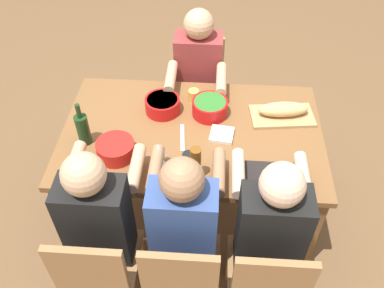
{
  "coord_description": "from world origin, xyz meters",
  "views": [
    {
      "loc": [
        -0.12,
        1.85,
        2.51
      ],
      "look_at": [
        0.0,
        0.0,
        0.63
      ],
      "focal_mm": 38.65,
      "sensor_mm": 36.0,
      "label": 1
    }
  ],
  "objects_px": {
    "serving_bowl_greens": "(210,107)",
    "wine_bottle": "(83,129)",
    "serving_bowl_fruit": "(116,148)",
    "cup_near_center": "(194,95)",
    "cutting_board": "(282,116)",
    "chair_near_center": "(199,84)",
    "chair_far_left": "(266,280)",
    "diner_near_center": "(198,76)",
    "wine_glass": "(159,151)",
    "diner_far_center": "(184,222)",
    "dining_table": "(192,141)",
    "beer_bottle": "(196,164)",
    "bread_loaf": "(283,109)",
    "chair_far_right": "(98,269)",
    "diner_far_right": "(100,217)",
    "chair_far_center": "(182,275)",
    "serving_bowl_salad": "(162,104)",
    "cup_far_center": "(189,160)",
    "napkin_stack": "(222,135)",
    "diner_far_left": "(270,227)"
  },
  "relations": [
    {
      "from": "diner_far_right",
      "to": "chair_far_left",
      "type": "distance_m",
      "value": 0.93
    },
    {
      "from": "chair_near_center",
      "to": "chair_far_left",
      "type": "height_order",
      "value": "same"
    },
    {
      "from": "serving_bowl_salad",
      "to": "wine_bottle",
      "type": "relative_size",
      "value": 0.77
    },
    {
      "from": "diner_far_center",
      "to": "diner_far_right",
      "type": "distance_m",
      "value": 0.44
    },
    {
      "from": "diner_near_center",
      "to": "beer_bottle",
      "type": "height_order",
      "value": "diner_near_center"
    },
    {
      "from": "diner_far_left",
      "to": "napkin_stack",
      "type": "bearing_deg",
      "value": -67.03
    },
    {
      "from": "serving_bowl_greens",
      "to": "diner_far_right",
      "type": "bearing_deg",
      "value": 56.09
    },
    {
      "from": "serving_bowl_fruit",
      "to": "cup_near_center",
      "type": "xyz_separation_m",
      "value": [
        -0.42,
        -0.53,
        -0.02
      ]
    },
    {
      "from": "diner_far_right",
      "to": "serving_bowl_salad",
      "type": "height_order",
      "value": "diner_far_right"
    },
    {
      "from": "dining_table",
      "to": "napkin_stack",
      "type": "bearing_deg",
      "value": 171.32
    },
    {
      "from": "serving_bowl_fruit",
      "to": "cup_near_center",
      "type": "bearing_deg",
      "value": -128.01
    },
    {
      "from": "chair_far_center",
      "to": "wine_bottle",
      "type": "bearing_deg",
      "value": -47.47
    },
    {
      "from": "cup_near_center",
      "to": "chair_near_center",
      "type": "bearing_deg",
      "value": -91.04
    },
    {
      "from": "serving_bowl_fruit",
      "to": "wine_bottle",
      "type": "bearing_deg",
      "value": -25.21
    },
    {
      "from": "diner_far_left",
      "to": "napkin_stack",
      "type": "relative_size",
      "value": 8.57
    },
    {
      "from": "wine_bottle",
      "to": "cup_far_center",
      "type": "relative_size",
      "value": 3.35
    },
    {
      "from": "chair_far_center",
      "to": "beer_bottle",
      "type": "relative_size",
      "value": 3.86
    },
    {
      "from": "dining_table",
      "to": "serving_bowl_fruit",
      "type": "distance_m",
      "value": 0.5
    },
    {
      "from": "diner_far_center",
      "to": "cup_near_center",
      "type": "relative_size",
      "value": 14.84
    },
    {
      "from": "chair_far_center",
      "to": "cup_near_center",
      "type": "bearing_deg",
      "value": -89.52
    },
    {
      "from": "serving_bowl_greens",
      "to": "wine_bottle",
      "type": "relative_size",
      "value": 0.79
    },
    {
      "from": "chair_far_center",
      "to": "serving_bowl_greens",
      "type": "distance_m",
      "value": 1.05
    },
    {
      "from": "chair_far_center",
      "to": "bread_loaf",
      "type": "bearing_deg",
      "value": -119.68
    },
    {
      "from": "serving_bowl_greens",
      "to": "bread_loaf",
      "type": "bearing_deg",
      "value": 179.85
    },
    {
      "from": "serving_bowl_greens",
      "to": "cutting_board",
      "type": "relative_size",
      "value": 0.57
    },
    {
      "from": "serving_bowl_fruit",
      "to": "cutting_board",
      "type": "xyz_separation_m",
      "value": [
        -0.99,
        -0.4,
        -0.05
      ]
    },
    {
      "from": "beer_bottle",
      "to": "napkin_stack",
      "type": "xyz_separation_m",
      "value": [
        -0.14,
        -0.34,
        -0.1
      ]
    },
    {
      "from": "diner_far_left",
      "to": "serving_bowl_greens",
      "type": "xyz_separation_m",
      "value": [
        0.34,
        -0.81,
        0.1
      ]
    },
    {
      "from": "serving_bowl_salad",
      "to": "serving_bowl_fruit",
      "type": "height_order",
      "value": "same"
    },
    {
      "from": "cutting_board",
      "to": "wine_glass",
      "type": "height_order",
      "value": "wine_glass"
    },
    {
      "from": "serving_bowl_greens",
      "to": "napkin_stack",
      "type": "xyz_separation_m",
      "value": [
        -0.08,
        0.2,
        -0.05
      ]
    },
    {
      "from": "bread_loaf",
      "to": "cup_near_center",
      "type": "relative_size",
      "value": 3.96
    },
    {
      "from": "cutting_board",
      "to": "chair_far_center",
      "type": "bearing_deg",
      "value": 60.32
    },
    {
      "from": "dining_table",
      "to": "bread_loaf",
      "type": "relative_size",
      "value": 5.04
    },
    {
      "from": "diner_near_center",
      "to": "wine_glass",
      "type": "relative_size",
      "value": 7.23
    },
    {
      "from": "chair_far_left",
      "to": "wine_glass",
      "type": "bearing_deg",
      "value": -41.22
    },
    {
      "from": "chair_far_center",
      "to": "serving_bowl_fruit",
      "type": "height_order",
      "value": "chair_far_center"
    },
    {
      "from": "chair_far_center",
      "to": "chair_far_right",
      "type": "xyz_separation_m",
      "value": [
        0.44,
        0.0,
        0.0
      ]
    },
    {
      "from": "serving_bowl_greens",
      "to": "wine_glass",
      "type": "relative_size",
      "value": 1.38
    },
    {
      "from": "cup_far_center",
      "to": "cup_near_center",
      "type": "xyz_separation_m",
      "value": [
        0.01,
        -0.58,
        -0.0
      ]
    },
    {
      "from": "wine_glass",
      "to": "beer_bottle",
      "type": "bearing_deg",
      "value": 160.49
    },
    {
      "from": "cup_near_center",
      "to": "diner_near_center",
      "type": "bearing_deg",
      "value": -91.61
    },
    {
      "from": "serving_bowl_greens",
      "to": "beer_bottle",
      "type": "distance_m",
      "value": 0.54
    },
    {
      "from": "diner_far_left",
      "to": "wine_glass",
      "type": "relative_size",
      "value": 7.23
    },
    {
      "from": "chair_far_right",
      "to": "diner_far_right",
      "type": "bearing_deg",
      "value": -90.0
    },
    {
      "from": "chair_far_left",
      "to": "cutting_board",
      "type": "xyz_separation_m",
      "value": [
        -0.12,
        -1.0,
        0.27
      ]
    },
    {
      "from": "cup_near_center",
      "to": "diner_far_right",
      "type": "bearing_deg",
      "value": 65.31
    },
    {
      "from": "diner_far_right",
      "to": "serving_bowl_salad",
      "type": "relative_size",
      "value": 5.34
    },
    {
      "from": "dining_table",
      "to": "diner_near_center",
      "type": "distance_m",
      "value": 0.64
    },
    {
      "from": "chair_near_center",
      "to": "diner_near_center",
      "type": "distance_m",
      "value": 0.28
    }
  ]
}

